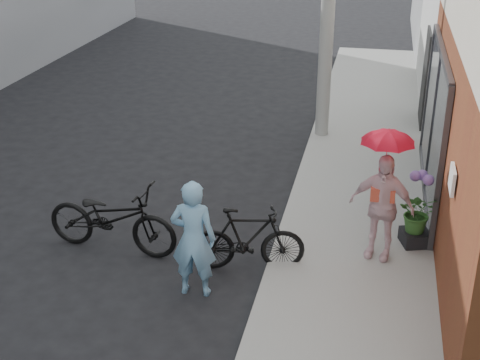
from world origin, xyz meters
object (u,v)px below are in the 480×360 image
(bike_left, at_px, (112,218))
(planter, at_px, (415,237))
(bike_right, at_px, (248,239))
(kimono_woman, at_px, (381,207))
(officer, at_px, (193,239))

(bike_left, bearing_deg, planter, -73.03)
(bike_right, xyz_separation_m, kimono_woman, (1.79, 0.57, 0.42))
(bike_left, bearing_deg, officer, -113.98)
(officer, relative_size, bike_left, 0.80)
(bike_right, distance_m, planter, 2.56)
(bike_left, distance_m, kimono_woman, 3.90)
(officer, relative_size, kimono_woman, 1.05)
(officer, distance_m, kimono_woman, 2.70)
(bike_left, height_order, planter, bike_left)
(officer, relative_size, bike_right, 1.02)
(bike_left, xyz_separation_m, planter, (4.40, 0.91, -0.31))
(bike_right, distance_m, kimono_woman, 1.93)
(bike_left, bearing_deg, bike_right, -87.76)
(bike_right, bearing_deg, kimono_woman, -84.02)
(officer, height_order, bike_right, officer)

